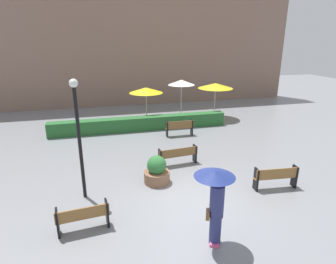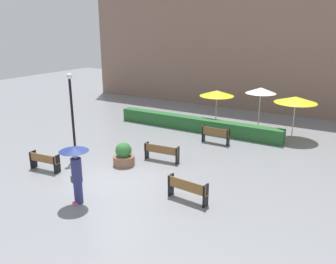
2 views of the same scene
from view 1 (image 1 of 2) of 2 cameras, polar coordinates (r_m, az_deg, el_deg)
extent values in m
plane|color=gray|center=(10.16, 4.83, -13.68)|extent=(60.00, 60.00, 0.00)
cube|color=olive|center=(8.97, -16.78, -16.00)|extent=(1.53, 0.44, 0.04)
cube|color=olive|center=(8.73, -16.82, -15.48)|extent=(1.51, 0.20, 0.36)
cube|color=black|center=(8.98, -21.36, -16.69)|extent=(0.10, 0.38, 0.81)
cube|color=black|center=(9.00, -12.18, -15.64)|extent=(0.10, 0.38, 0.81)
cube|color=brown|center=(12.64, 1.94, -4.74)|extent=(1.80, 0.41, 0.04)
cube|color=brown|center=(12.43, 2.20, -4.13)|extent=(1.78, 0.20, 0.37)
cube|color=black|center=(12.37, -1.63, -5.37)|extent=(0.09, 0.35, 0.81)
cube|color=black|center=(12.93, 5.42, -4.35)|extent=(0.09, 0.35, 0.81)
cube|color=brown|center=(16.35, 2.30, 0.80)|extent=(1.61, 0.27, 0.04)
cube|color=brown|center=(16.14, 2.45, 1.46)|extent=(1.61, 0.06, 0.44)
cube|color=black|center=(16.14, -0.22, 0.60)|extent=(0.06, 0.35, 0.91)
cube|color=black|center=(16.54, 4.80, 0.97)|extent=(0.06, 0.35, 0.91)
cube|color=olive|center=(11.43, 20.79, -8.52)|extent=(1.68, 0.39, 0.04)
cube|color=olive|center=(11.23, 21.26, -7.83)|extent=(1.66, 0.19, 0.39)
cube|color=black|center=(11.07, 17.32, -9.11)|extent=(0.09, 0.34, 0.86)
cube|color=black|center=(11.81, 24.12, -8.16)|extent=(0.09, 0.34, 0.86)
cylinder|color=navy|center=(8.26, 9.49, -18.80)|extent=(0.32, 0.32, 0.85)
cube|color=#F2598C|center=(8.45, 9.34, -21.14)|extent=(0.37, 0.40, 0.08)
cylinder|color=navy|center=(7.76, 9.84, -13.57)|extent=(0.38, 0.38, 0.92)
sphere|color=tan|center=(7.48, 10.07, -9.88)|extent=(0.21, 0.21, 0.21)
cube|color=brown|center=(7.96, 8.03, -16.08)|extent=(0.20, 0.30, 0.22)
cylinder|color=black|center=(7.58, 9.21, -11.34)|extent=(0.02, 0.02, 0.90)
cone|color=navy|center=(7.37, 9.39, -8.30)|extent=(1.07, 1.07, 0.16)
cylinder|color=brown|center=(11.21, -2.26, -9.02)|extent=(1.01, 1.01, 0.46)
sphere|color=#2D6B33|center=(10.99, -2.29, -6.68)|extent=(0.76, 0.76, 0.76)
cylinder|color=black|center=(9.96, -17.32, -2.57)|extent=(0.12, 0.12, 3.93)
sphere|color=white|center=(9.45, -18.53, 9.33)|extent=(0.28, 0.28, 0.28)
cylinder|color=silver|center=(18.84, -4.37, 5.14)|extent=(0.06, 0.06, 2.18)
cone|color=yellow|center=(18.62, -4.45, 8.42)|extent=(2.19, 2.19, 0.35)
cylinder|color=silver|center=(20.05, 2.67, 6.44)|extent=(0.06, 0.06, 2.50)
cone|color=white|center=(19.83, 2.72, 9.97)|extent=(1.85, 1.85, 0.35)
cylinder|color=silver|center=(20.15, 9.40, 5.98)|extent=(0.06, 0.06, 2.29)
cone|color=yellow|center=(19.94, 9.57, 9.19)|extent=(2.39, 2.39, 0.35)
cube|color=#28602D|center=(17.42, -5.56, 1.69)|extent=(10.77, 0.70, 0.82)
cube|color=#846656|center=(24.29, -7.82, 17.36)|extent=(28.00, 1.20, 10.05)
camera|label=2|loc=(11.88, 88.67, 5.30)|focal=37.22mm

